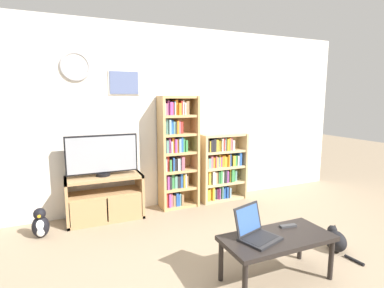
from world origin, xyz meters
name	(u,v)px	position (x,y,z in m)	size (l,w,h in m)	color
wall_back	(165,118)	(-0.01, 2.30, 1.31)	(6.20, 0.09, 2.60)	silver
tv_stand	(105,198)	(-0.94, 2.02, 0.30)	(0.97, 0.41, 0.59)	tan
television	(102,155)	(-0.95, 2.05, 0.86)	(0.90, 0.18, 0.54)	black
bookshelf_tall	(176,152)	(0.09, 2.12, 0.81)	(0.55, 0.30, 1.62)	tan
bookshelf_short	(221,167)	(0.83, 2.12, 0.52)	(0.74, 0.29, 1.04)	tan
coffee_table	(277,241)	(0.25, 0.06, 0.36)	(0.98, 0.46, 0.41)	black
laptop	(255,231)	(0.05, 0.11, 0.48)	(0.39, 0.38, 0.27)	#232326
remote_near_laptop	(288,226)	(0.47, 0.17, 0.42)	(0.16, 0.07, 0.02)	#38383A
cat	(335,240)	(1.17, 0.23, 0.11)	(0.26, 0.49, 0.26)	black
penguin_figurine	(40,224)	(-1.70, 1.79, 0.16)	(0.19, 0.17, 0.35)	black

